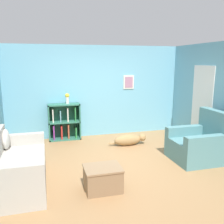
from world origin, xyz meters
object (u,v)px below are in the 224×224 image
at_px(recliner_chair, 200,144).
at_px(coffee_table, 103,178).
at_px(bookshelf, 64,122).
at_px(dog, 129,140).
at_px(vase, 67,98).
at_px(couch, 15,168).

relative_size(recliner_chair, coffee_table, 1.76).
bearing_deg(bookshelf, dog, -31.59).
bearing_deg(dog, vase, 147.28).
distance_m(bookshelf, vase, 0.70).
distance_m(couch, coffee_table, 1.55).
xyz_separation_m(coffee_table, vase, (-0.28, 3.02, 0.95)).
distance_m(coffee_table, vase, 3.18).
relative_size(couch, recliner_chair, 1.65).
relative_size(bookshelf, coffee_table, 1.62).
bearing_deg(couch, vase, 64.75).
height_order(recliner_chair, dog, recliner_chair).
bearing_deg(dog, bookshelf, 148.41).
bearing_deg(recliner_chair, bookshelf, 140.04).
bearing_deg(vase, couch, -115.25).
distance_m(recliner_chair, dog, 1.79).
height_order(coffee_table, dog, coffee_table).
bearing_deg(dog, coffee_table, -119.99).
bearing_deg(recliner_chair, vase, 139.25).
distance_m(couch, vase, 2.85).
distance_m(recliner_chair, vase, 3.59).
bearing_deg(bookshelf, recliner_chair, -39.96).
relative_size(bookshelf, dog, 1.00).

